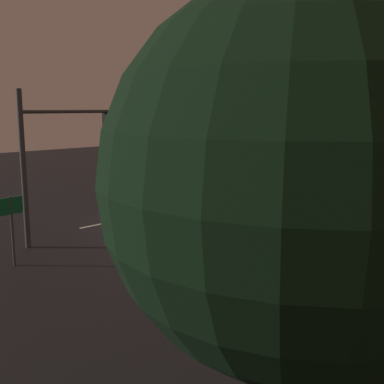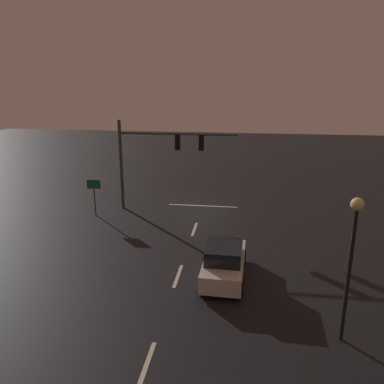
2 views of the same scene
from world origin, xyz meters
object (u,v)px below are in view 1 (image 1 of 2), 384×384
Objects in this scene: traffic_signal_assembly at (82,139)px; car_approaching at (337,235)px; route_sign at (11,216)px; tree_right_near at (298,181)px.

car_approaching is (-5.09, 9.28, -3.44)m from traffic_signal_assembly.
traffic_signal_assembly reaches higher than route_sign.
traffic_signal_assembly is 1.84× the size of car_approaching.
tree_right_near is at bearing 25.53° from car_approaching.
car_approaching is 13.21m from tree_right_near.
route_sign reaches higher than car_approaching.
car_approaching is at bearing -154.47° from tree_right_near.
tree_right_near reaches higher than route_sign.
traffic_signal_assembly is 16.01m from tree_right_near.
traffic_signal_assembly is at bearing -113.17° from tree_right_near.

